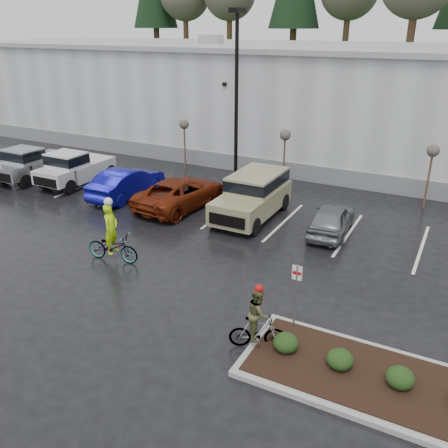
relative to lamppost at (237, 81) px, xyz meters
The scene contains 21 objects.
ground 13.87m from the lamppost, 71.57° to the right, with size 120.00×120.00×0.00m, color black.
warehouse 10.95m from the lamppost, 68.18° to the left, with size 60.50×15.50×7.20m.
wooded_ridge 33.35m from the lamppost, 83.09° to the left, with size 80.00×25.00×6.00m, color #1C3716.
lamppost is the anchor object (origin of this frame).
sapling_west 5.07m from the lamppost, 165.96° to the left, with size 0.60×0.60×3.20m.
sapling_mid 4.00m from the lamppost, 21.80° to the left, with size 0.60×0.60×3.20m.
sapling_east 10.48m from the lamppost, ahead, with size 0.60×0.60×3.20m.
curb_island 17.93m from the lamppost, 49.76° to the right, with size 8.00×3.00×0.15m, color gray.
mulch_bed 17.90m from the lamppost, 49.76° to the right, with size 7.60×2.60×0.04m, color black.
shrub_a 16.15m from the lamppost, 58.39° to the right, with size 0.70×0.70×0.52m, color black.
shrub_b 16.94m from the lamppost, 53.84° to the right, with size 0.70×0.70×0.52m, color black.
shrub_c 17.83m from the lamppost, 49.76° to the right, with size 0.70×0.70×0.52m, color black.
fire_lane_sign 14.78m from the lamppost, 56.54° to the right, with size 0.30×0.05×2.20m.
pickup_silver 12.69m from the lamppost, 158.46° to the right, with size 2.10×5.20×1.96m, color #A4A8AC, non-canonical shape.
pickup_white 10.11m from the lamppost, 154.33° to the right, with size 2.10×5.20×1.96m, color silver, non-canonical shape.
car_blue 7.87m from the lamppost, 132.15° to the right, with size 1.65×4.74×1.56m, color #0C0C87.
car_red 6.73m from the lamppost, 100.00° to the right, with size 2.49×5.39×1.50m, color #661C09.
suv_tan 6.92m from the lamppost, 55.17° to the right, with size 2.20×5.10×2.06m, color #958F65, non-canonical shape.
car_grey 9.41m from the lamppost, 31.91° to the right, with size 1.56×3.88×1.32m, color slate.
cyclist_hivis 11.77m from the lamppost, 89.76° to the right, with size 2.21×1.04×2.58m.
cyclist_olive 15.66m from the lamppost, 61.19° to the right, with size 1.61×1.07×2.03m.
Camera 1 is at (7.47, -11.24, 8.45)m, focal length 38.00 mm.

